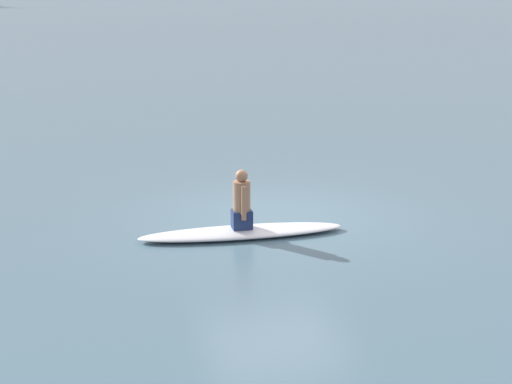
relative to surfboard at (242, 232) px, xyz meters
name	(u,v)px	position (x,y,z in m)	size (l,w,h in m)	color
ground_plane	(275,216)	(-0.88, -0.90, -0.07)	(400.00, 400.00, 0.00)	slate
surfboard	(242,232)	(0.00, 0.00, 0.00)	(3.29, 0.68, 0.13)	white
person_paddler	(242,202)	(0.00, 0.00, 0.50)	(0.34, 0.42, 0.95)	navy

